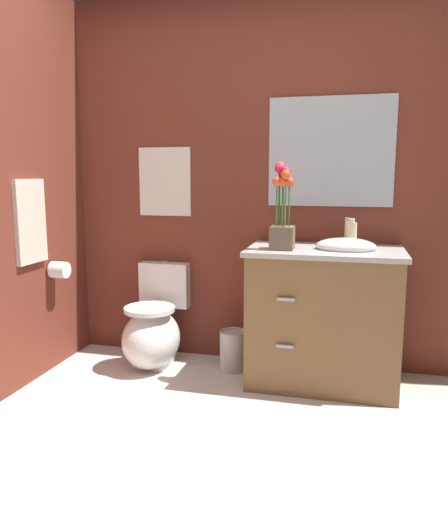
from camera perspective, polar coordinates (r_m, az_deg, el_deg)
ground_plane at (r=2.32m, az=-2.83°, el=-25.07°), size 9.10×9.10×0.00m
wall_back at (r=3.43m, az=8.07°, el=8.19°), size 4.25×0.05×2.50m
toilet at (r=3.53m, az=-7.95°, el=-8.38°), size 0.38×0.59×0.69m
vanity_cabinet at (r=3.21m, az=11.20°, el=-6.58°), size 0.94×0.56×1.04m
flower_vase at (r=3.03m, az=6.62°, el=4.46°), size 0.14×0.14×0.52m
soap_bottle at (r=3.19m, az=14.19°, el=2.38°), size 0.07×0.07×0.18m
trash_bin at (r=3.45m, az=1.03°, el=-10.59°), size 0.18×0.18×0.27m
wall_poster at (r=3.62m, az=-6.71°, el=8.33°), size 0.38×0.01×0.48m
wall_mirror at (r=3.39m, az=11.97°, el=11.45°), size 0.80×0.01×0.70m
hanging_towel at (r=3.34m, az=-21.05°, el=3.66°), size 0.03×0.28×0.52m
toilet_paper_roll at (r=3.52m, az=-18.11°, el=-1.50°), size 0.11×0.11×0.11m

